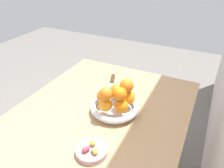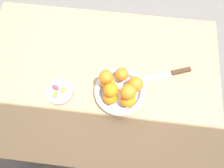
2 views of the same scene
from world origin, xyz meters
The scene contains 19 objects.
ground_plane centered at (0.00, 0.00, 0.00)m, with size 6.00×6.00×0.00m, color slate.
dining_table centered at (0.00, 0.00, 0.65)m, with size 1.10×0.76×0.74m.
fruit_bowl centered at (-0.11, 0.06, 0.76)m, with size 0.22×0.22×0.04m.
candy_dish centered at (0.15, 0.09, 0.75)m, with size 0.12×0.12×0.02m, color #B28C99.
orange_0 centered at (-0.11, 0.00, 0.81)m, with size 0.06×0.06×0.06m, color orange.
orange_1 centered at (-0.06, 0.04, 0.81)m, with size 0.06×0.06×0.06m, color orange.
orange_2 centered at (-0.08, 0.11, 0.81)m, with size 0.06×0.06×0.06m, color orange.
orange_3 centered at (-0.15, 0.11, 0.81)m, with size 0.06×0.06×0.06m, color orange.
orange_4 centered at (-0.17, 0.04, 0.81)m, with size 0.06×0.06×0.06m, color orange.
orange_5 centered at (-0.08, 0.10, 0.87)m, with size 0.06×0.06×0.06m, color orange.
orange_6 centered at (-0.05, 0.05, 0.87)m, with size 0.06×0.06×0.06m, color orange.
orange_7 centered at (-0.14, 0.10, 0.87)m, with size 0.06×0.06×0.06m, color orange.
candy_ball_0 centered at (0.16, 0.08, 0.77)m, with size 0.02×0.02×0.02m, color #C6384C.
candy_ball_1 centered at (0.13, 0.08, 0.77)m, with size 0.02×0.02×0.02m, color #472819.
candy_ball_2 centered at (0.16, 0.10, 0.77)m, with size 0.02×0.02×0.02m, color #4C9947.
candy_ball_3 centered at (0.17, 0.07, 0.77)m, with size 0.02×0.02×0.02m, color #C6384C.
candy_ball_4 centered at (0.13, 0.08, 0.77)m, with size 0.02×0.02×0.02m, color gold.
candy_ball_5 centered at (0.16, 0.11, 0.77)m, with size 0.02×0.02×0.02m, color gold.
knife centered at (-0.32, -0.06, 0.75)m, with size 0.25×0.11×0.01m.
Camera 2 is at (-0.12, 0.39, 1.63)m, focal length 35.00 mm.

